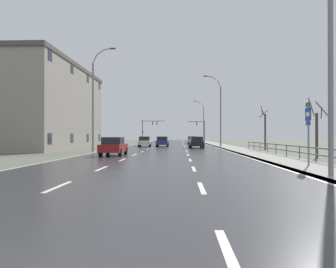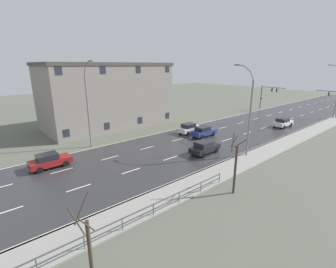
{
  "view_description": "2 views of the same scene",
  "coord_description": "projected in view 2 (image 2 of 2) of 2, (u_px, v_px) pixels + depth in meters",
  "views": [
    {
      "loc": [
        1.65,
        -2.18,
        1.69
      ],
      "look_at": [
        -0.82,
        58.3,
        2.04
      ],
      "focal_mm": 31.89,
      "sensor_mm": 36.0,
      "label": 1
    },
    {
      "loc": [
        21.76,
        17.4,
        10.48
      ],
      "look_at": [
        0.0,
        35.98,
        2.14
      ],
      "focal_mm": 25.37,
      "sensor_mm": 36.0,
      "label": 2
    }
  ],
  "objects": [
    {
      "name": "ground_plane",
      "position": [
        225.0,
        134.0,
        37.91
      ],
      "size": [
        160.0,
        160.0,
        0.12
      ],
      "color": "#5B6051"
    },
    {
      "name": "car_far_left",
      "position": [
        283.0,
        122.0,
        41.59
      ],
      "size": [
        1.95,
        4.16,
        1.57
      ],
      "rotation": [
        0.0,
        0.0,
        -0.04
      ],
      "color": "silver",
      "rests_on": "ground"
    },
    {
      "name": "car_distant",
      "position": [
        189.0,
        128.0,
        37.8
      ],
      "size": [
        1.98,
        4.18,
        1.57
      ],
      "rotation": [
        0.0,
        0.0,
        0.05
      ],
      "color": "silver",
      "rests_on": "ground"
    },
    {
      "name": "guardrail",
      "position": [
        62.0,
        251.0,
        12.99
      ],
      "size": [
        0.07,
        27.8,
        1.0
      ],
      "color": "#515459",
      "rests_on": "ground"
    },
    {
      "name": "traffic_signal_right",
      "position": [
        334.0,
        100.0,
        48.23
      ],
      "size": [
        4.55,
        0.36,
        5.56
      ],
      "color": "#38383A",
      "rests_on": "ground"
    },
    {
      "name": "bare_tree_mid",
      "position": [
        235.0,
        167.0,
        19.61
      ],
      "size": [
        1.09,
        1.16,
        5.26
      ],
      "color": "#423328",
      "rests_on": "ground"
    },
    {
      "name": "road_asphalt_strip",
      "position": [
        263.0,
        122.0,
        45.37
      ],
      "size": [
        14.0,
        120.0,
        0.03
      ],
      "color": "#303033",
      "rests_on": "ground"
    },
    {
      "name": "car_far_right",
      "position": [
        50.0,
        160.0,
        25.0
      ],
      "size": [
        1.87,
        4.12,
        1.57
      ],
      "rotation": [
        0.0,
        0.0,
        0.01
      ],
      "color": "maroon",
      "rests_on": "ground"
    },
    {
      "name": "bare_tree_near",
      "position": [
        89.0,
        246.0,
        11.6
      ],
      "size": [
        1.16,
        1.09,
        4.62
      ],
      "color": "#423328",
      "rests_on": "ground"
    },
    {
      "name": "sidewalk_right",
      "position": [
        311.0,
        131.0,
        39.21
      ],
      "size": [
        3.0,
        120.0,
        0.12
      ],
      "color": "gray",
      "rests_on": "ground"
    },
    {
      "name": "car_mid_centre",
      "position": [
        203.0,
        131.0,
        35.97
      ],
      "size": [
        1.88,
        4.12,
        1.57
      ],
      "rotation": [
        0.0,
        0.0,
        -0.01
      ],
      "color": "navy",
      "rests_on": "ground"
    },
    {
      "name": "street_lamp_left_bank",
      "position": [
        88.0,
        107.0,
        30.0
      ],
      "size": [
        2.51,
        0.24,
        11.03
      ],
      "color": "slate",
      "rests_on": "ground"
    },
    {
      "name": "brick_building",
      "position": [
        107.0,
        95.0,
        41.5
      ],
      "size": [
        11.29,
        21.2,
        10.88
      ],
      "color": "gray",
      "rests_on": "ground"
    },
    {
      "name": "street_lamp_midground",
      "position": [
        249.0,
        113.0,
        27.19
      ],
      "size": [
        2.62,
        0.24,
        10.58
      ],
      "color": "slate",
      "rests_on": "ground"
    },
    {
      "name": "car_near_right",
      "position": [
        205.0,
        147.0,
        29.0
      ],
      "size": [
        2.0,
        4.19,
        1.57
      ],
      "rotation": [
        0.0,
        0.0,
        0.05
      ],
      "color": "black",
      "rests_on": "ground"
    },
    {
      "name": "traffic_signal_left",
      "position": [
        267.0,
        93.0,
        56.93
      ],
      "size": [
        5.79,
        0.36,
        5.65
      ],
      "color": "#38383A",
      "rests_on": "ground"
    }
  ]
}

